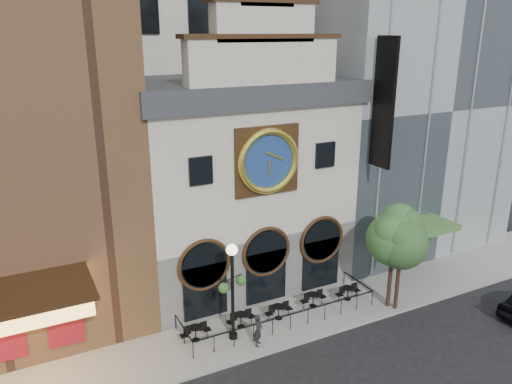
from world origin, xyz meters
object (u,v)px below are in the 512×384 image
object	(u,v)px
pedestrian	(258,330)
lamppost	(232,281)
bistro_4	(348,292)
tree_left	(402,238)
tree_right	(394,235)
bistro_1	(241,319)
bistro_2	(279,311)
bistro_3	(313,299)
bistro_0	(196,332)

from	to	relation	value
pedestrian	lamppost	xyz separation A→B (m)	(-0.86, 1.07, 2.34)
bistro_4	tree_left	bearing A→B (deg)	-45.89
tree_left	tree_right	distance (m)	0.45
pedestrian	bistro_1	bearing A→B (deg)	42.45
bistro_2	lamppost	xyz separation A→B (m)	(-2.91, -0.53, 2.71)
bistro_3	bistro_1	bearing A→B (deg)	-179.50
lamppost	tree_left	xyz separation A→B (m)	(9.29, -1.42, 1.00)
bistro_3	lamppost	size ratio (longest dim) A/B	0.31
bistro_0	tree_right	distance (m)	11.61
tree_left	tree_right	xyz separation A→B (m)	(-0.21, 0.38, 0.13)
tree_left	tree_right	size ratio (longest dim) A/B	0.97
bistro_2	bistro_4	world-z (taller)	same
bistro_4	bistro_3	bearing A→B (deg)	172.86
lamppost	tree_right	world-z (taller)	tree_right
bistro_1	lamppost	xyz separation A→B (m)	(-0.77, -0.73, 2.71)
bistro_4	lamppost	xyz separation A→B (m)	(-7.43, -0.50, 2.71)
bistro_1	bistro_4	size ratio (longest dim) A/B	1.00
bistro_1	bistro_4	distance (m)	6.66
lamppost	bistro_1	bearing A→B (deg)	26.22
bistro_0	bistro_4	xyz separation A→B (m)	(9.18, -0.17, 0.00)
bistro_2	bistro_3	xyz separation A→B (m)	(2.34, 0.24, 0.00)
bistro_4	lamppost	distance (m)	7.93
lamppost	bistro_3	bearing A→B (deg)	-8.90
lamppost	tree_right	xyz separation A→B (m)	(9.08, -1.04, 1.13)
bistro_1	tree_left	world-z (taller)	tree_left
bistro_0	tree_left	world-z (taller)	tree_left
tree_right	bistro_0	bearing A→B (deg)	171.05
bistro_3	tree_right	distance (m)	5.72
bistro_2	lamppost	size ratio (longest dim) A/B	0.31
bistro_1	tree_right	distance (m)	9.32
pedestrian	tree_left	world-z (taller)	tree_left
bistro_2	tree_left	xyz separation A→B (m)	(6.38, -1.95, 3.71)
pedestrian	tree_right	world-z (taller)	tree_right
bistro_0	pedestrian	xyz separation A→B (m)	(2.61, -1.74, 0.37)
bistro_1	lamppost	size ratio (longest dim) A/B	0.31
bistro_2	tree_left	bearing A→B (deg)	-16.98
bistro_3	lamppost	distance (m)	5.96
bistro_2	tree_left	distance (m)	7.63
bistro_2	lamppost	bearing A→B (deg)	-169.64
tree_left	bistro_1	bearing A→B (deg)	165.83
tree_right	pedestrian	bearing A→B (deg)	-179.75
bistro_3	bistro_2	bearing A→B (deg)	-174.11
bistro_3	bistro_4	size ratio (longest dim) A/B	1.00
bistro_0	tree_left	bearing A→B (deg)	-10.68
bistro_3	tree_left	world-z (taller)	tree_left
bistro_2	bistro_4	bearing A→B (deg)	-0.40
pedestrian	tree_right	bearing A→B (deg)	-50.00
lamppost	tree_right	distance (m)	9.21
bistro_1	pedestrian	bearing A→B (deg)	-87.31
tree_right	bistro_3	bearing A→B (deg)	154.66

